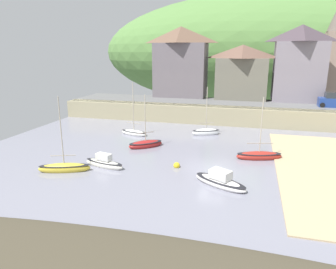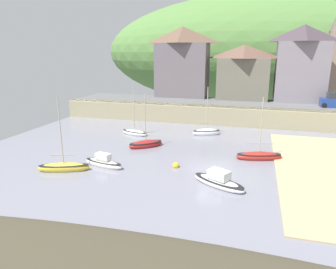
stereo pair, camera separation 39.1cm
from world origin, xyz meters
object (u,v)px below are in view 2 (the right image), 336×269
Objects in this scene: dinghy_open_wooden at (146,144)px; rowboat_small_beached at (259,156)px; sailboat_nearest_shore at (64,167)px; mooring_buoy at (176,165)px; waterfront_building_right at (301,63)px; waterfront_building_left at (182,62)px; fishing_boat_green at (207,132)px; waterfront_building_centre at (243,72)px; sailboat_tall_mast at (219,181)px; motorboat_with_cabin at (135,132)px; sailboat_blue_trim at (104,163)px.

rowboat_small_beached is at bearing -45.30° from dinghy_open_wooden.
sailboat_nearest_shore is 9.36m from mooring_buoy.
waterfront_building_right is at bearing 64.63° from mooring_buoy.
mooring_buoy is (5.59, -25.68, -7.82)m from waterfront_building_left.
fishing_boat_green is 10.58× the size of mooring_buoy.
sailboat_tall_mast is (-0.08, -28.45, -6.23)m from waterfront_building_centre.
waterfront_building_centre is 1.39× the size of fishing_boat_green.
motorboat_with_cabin reaches higher than dinghy_open_wooden.
rowboat_small_beached is (-5.35, -21.57, -7.64)m from waterfront_building_right.
dinghy_open_wooden is at bearing 166.69° from sailboat_tall_mast.
motorboat_with_cabin is (-1.85, -16.51, -7.71)m from waterfront_building_left.
waterfront_building_right is 19.76m from fishing_boat_green.
motorboat_with_cabin is at bearing -96.40° from waterfront_building_left.
waterfront_building_right is (8.12, 0.00, 1.39)m from waterfront_building_centre.
motorboat_with_cabin is 16.52m from sailboat_tall_mast.
waterfront_building_right reaches higher than motorboat_with_cabin.
rowboat_small_beached is at bearing -3.65° from motorboat_with_cabin.
sailboat_tall_mast is at bearing -34.80° from mooring_buoy.
waterfront_building_centre is at bearing 180.00° from waterfront_building_right.
motorboat_with_cabin is at bearing 63.94° from sailboat_nearest_shore.
mooring_buoy is at bearing -88.79° from dinghy_open_wooden.
sailboat_tall_mast is 0.80× the size of dinghy_open_wooden.
rowboat_small_beached is 1.01× the size of fishing_boat_green.
motorboat_with_cabin is 0.99× the size of sailboat_nearest_shore.
sailboat_nearest_shore is (-15.58, -7.43, 0.01)m from rowboat_small_beached.
sailboat_tall_mast reaches higher than mooring_buoy.
waterfront_building_left is 1.34× the size of waterfront_building_centre.
sailboat_nearest_shore is at bearing -133.36° from sailboat_blue_trim.
fishing_boat_green is 11.45m from mooring_buoy.
waterfront_building_right is at bearing 27.09° from fishing_boat_green.
sailboat_blue_trim is (-10.11, -27.18, -6.22)m from waterfront_building_centre.
dinghy_open_wooden is 6.64m from mooring_buoy.
mooring_buoy is (-6.83, -4.12, -0.14)m from rowboat_small_beached.
waterfront_building_left reaches higher than sailboat_tall_mast.
waterfront_building_left is 26.05m from rowboat_small_beached.
waterfront_building_centre is 32.31m from sailboat_nearest_shore.
dinghy_open_wooden is at bearing 42.47° from sailboat_nearest_shore.
waterfront_building_right is 33.60m from sailboat_blue_trim.
rowboat_small_beached is 1.05× the size of dinghy_open_wooden.
mooring_buoy is (7.45, -9.17, -0.11)m from motorboat_with_cabin.
dinghy_open_wooden reaches higher than sailboat_tall_mast.
waterfront_building_right reaches higher than sailboat_blue_trim.
sailboat_blue_trim is at bearing -158.48° from sailboat_tall_mast.
dinghy_open_wooden is at bearing -128.72° from waterfront_building_right.
waterfront_building_centre is at bearing 118.59° from sailboat_tall_mast.
waterfront_building_left is at bearing 89.84° from fishing_boat_green.
sailboat_nearest_shore is 11.60× the size of mooring_buoy.
sailboat_nearest_shore is (-12.73, -0.55, -0.01)m from sailboat_tall_mast.
fishing_boat_green is at bearing 9.38° from dinghy_open_wooden.
rowboat_small_beached is 0.92× the size of sailboat_nearest_shore.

